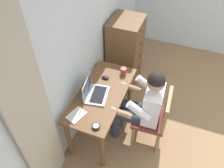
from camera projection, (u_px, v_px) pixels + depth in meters
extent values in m
cube|color=silver|center=(84.00, 37.00, 2.76)|extent=(4.80, 0.05, 2.50)
cube|color=#BCAD99|center=(33.00, 121.00, 2.04)|extent=(0.46, 0.03, 2.23)
cube|color=brown|center=(102.00, 94.00, 2.83)|extent=(1.17, 0.56, 0.03)
cylinder|color=brown|center=(102.00, 151.00, 2.68)|extent=(0.06, 0.06, 0.69)
cylinder|color=brown|center=(130.00, 90.00, 3.38)|extent=(0.06, 0.06, 0.69)
cylinder|color=brown|center=(69.00, 139.00, 2.79)|extent=(0.06, 0.06, 0.69)
cylinder|color=brown|center=(103.00, 83.00, 3.50)|extent=(0.06, 0.06, 0.69)
cube|color=brown|center=(125.00, 52.00, 3.66)|extent=(0.54, 0.47, 1.15)
sphere|color=brown|center=(138.00, 77.00, 3.92)|extent=(0.04, 0.04, 0.04)
sphere|color=brown|center=(139.00, 67.00, 3.76)|extent=(0.04, 0.04, 0.04)
sphere|color=brown|center=(140.00, 56.00, 3.60)|extent=(0.04, 0.04, 0.04)
sphere|color=brown|center=(141.00, 43.00, 3.44)|extent=(0.04, 0.04, 0.04)
sphere|color=brown|center=(143.00, 30.00, 3.28)|extent=(0.04, 0.04, 0.04)
cube|color=brown|center=(149.00, 118.00, 2.91)|extent=(0.44, 0.42, 0.05)
cube|color=#9E754C|center=(167.00, 110.00, 2.71)|extent=(0.42, 0.06, 0.42)
cylinder|color=#9E754C|center=(139.00, 116.00, 3.22)|extent=(0.04, 0.04, 0.40)
cylinder|color=#9E754C|center=(133.00, 136.00, 2.99)|extent=(0.04, 0.04, 0.40)
cylinder|color=#9E754C|center=(161.00, 122.00, 3.15)|extent=(0.04, 0.04, 0.40)
cylinder|color=#9E754C|center=(157.00, 143.00, 2.92)|extent=(0.04, 0.04, 0.40)
cylinder|color=#33384C|center=(135.00, 107.00, 2.99)|extent=(0.16, 0.41, 0.14)
cylinder|color=#33384C|center=(131.00, 117.00, 2.87)|extent=(0.16, 0.41, 0.14)
cylinder|color=#33384C|center=(119.00, 114.00, 3.20)|extent=(0.11, 0.11, 0.47)
cylinder|color=#33384C|center=(116.00, 124.00, 3.08)|extent=(0.11, 0.11, 0.47)
cube|color=white|center=(153.00, 104.00, 2.72)|extent=(0.37, 0.22, 0.46)
cylinder|color=white|center=(147.00, 85.00, 2.84)|extent=(0.11, 0.30, 0.25)
cylinder|color=white|center=(139.00, 111.00, 2.54)|extent=(0.11, 0.30, 0.25)
cylinder|color=tan|center=(130.00, 87.00, 2.95)|extent=(0.09, 0.27, 0.11)
cylinder|color=tan|center=(121.00, 113.00, 2.66)|extent=(0.09, 0.27, 0.11)
sphere|color=tan|center=(156.00, 83.00, 2.47)|extent=(0.20, 0.20, 0.20)
sphere|color=black|center=(157.00, 81.00, 2.45)|extent=(0.20, 0.20, 0.20)
cube|color=#B7BABF|center=(98.00, 95.00, 2.79)|extent=(0.38, 0.29, 0.02)
cube|color=black|center=(98.00, 94.00, 2.78)|extent=(0.31, 0.20, 0.00)
cube|color=#B7BABF|center=(87.00, 87.00, 2.72)|extent=(0.34, 0.07, 0.22)
cube|color=#2D3851|center=(88.00, 87.00, 2.72)|extent=(0.30, 0.05, 0.18)
ellipsoid|color=black|center=(105.00, 78.00, 3.00)|extent=(0.07, 0.10, 0.03)
cylinder|color=black|center=(96.00, 126.00, 2.45)|extent=(0.09, 0.09, 0.03)
cylinder|color=silver|center=(96.00, 126.00, 2.44)|extent=(0.06, 0.06, 0.00)
cube|color=silver|center=(76.00, 115.00, 2.57)|extent=(0.25, 0.21, 0.01)
cylinder|color=#9E3D38|center=(124.00, 71.00, 3.04)|extent=(0.08, 0.08, 0.09)
torus|color=#9E3D38|center=(125.00, 68.00, 3.07)|extent=(0.06, 0.01, 0.06)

